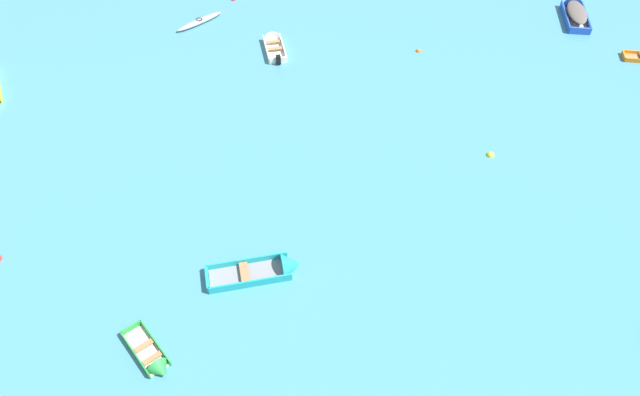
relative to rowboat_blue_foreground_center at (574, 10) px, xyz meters
name	(u,v)px	position (x,y,z in m)	size (l,w,h in m)	color
rowboat_blue_foreground_center	(574,10)	(0.00, 0.00, 0.00)	(1.50, 4.02, 1.26)	beige
rowboat_turquoise_near_left	(274,269)	(-16.75, -22.58, -0.17)	(4.16, 2.30, 1.14)	gray
rowboat_green_far_right	(154,361)	(-20.62, -27.23, -0.20)	(2.44, 2.49, 0.82)	beige
kayak_grey_outer_right	(199,21)	(-24.30, -3.17, -0.19)	(2.72, 2.93, 0.33)	gray
rowboat_white_midfield_right	(273,42)	(-19.20, -5.27, -0.17)	(1.89, 3.33, 1.00)	beige
mooring_buoy_far_field	(418,51)	(-10.25, -5.20, -0.34)	(0.32, 0.32, 0.32)	orange
mooring_buoy_central	(234,0)	(-22.67, 0.09, -0.34)	(0.38, 0.38, 0.38)	red
mooring_buoy_between_boats_left	(490,155)	(-6.85, -14.40, -0.34)	(0.39, 0.39, 0.39)	yellow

